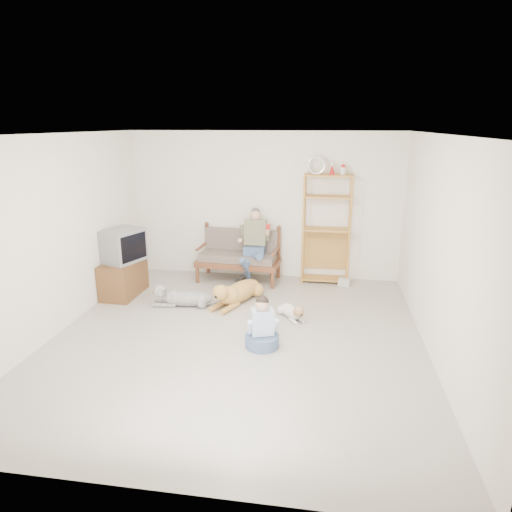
% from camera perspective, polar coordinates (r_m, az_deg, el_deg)
% --- Properties ---
extents(floor, '(5.50, 5.50, 0.00)m').
position_cam_1_polar(floor, '(6.34, -2.39, -10.21)').
color(floor, beige).
rests_on(floor, ground).
extents(ceiling, '(5.50, 5.50, 0.00)m').
position_cam_1_polar(ceiling, '(5.68, -2.72, 14.99)').
color(ceiling, white).
rests_on(ceiling, ground).
extents(wall_back, '(5.00, 0.00, 5.00)m').
position_cam_1_polar(wall_back, '(8.52, 1.08, 6.30)').
color(wall_back, silver).
rests_on(wall_back, ground).
extents(wall_front, '(5.00, 0.00, 5.00)m').
position_cam_1_polar(wall_front, '(3.37, -11.85, -10.07)').
color(wall_front, silver).
rests_on(wall_front, ground).
extents(wall_left, '(0.00, 5.50, 5.50)m').
position_cam_1_polar(wall_left, '(6.80, -23.70, 2.36)').
color(wall_left, silver).
rests_on(wall_left, ground).
extents(wall_right, '(0.00, 5.50, 5.50)m').
position_cam_1_polar(wall_right, '(5.92, 21.93, 0.63)').
color(wall_right, silver).
rests_on(wall_right, ground).
extents(loveseat, '(1.55, 0.80, 0.95)m').
position_cam_1_polar(loveseat, '(8.47, -2.14, 0.23)').
color(loveseat, brown).
rests_on(loveseat, ground).
extents(man, '(0.52, 0.74, 1.20)m').
position_cam_1_polar(man, '(8.18, -0.44, 0.69)').
color(man, slate).
rests_on(man, loveseat).
extents(etagere, '(0.88, 0.38, 2.29)m').
position_cam_1_polar(etagere, '(8.31, 8.77, 3.47)').
color(etagere, '#BD913B').
rests_on(etagere, ground).
extents(book_stack, '(0.24, 0.20, 0.13)m').
position_cam_1_polar(book_stack, '(8.41, 11.01, -3.20)').
color(book_stack, white).
rests_on(book_stack, ground).
extents(tv_stand, '(0.53, 0.92, 0.60)m').
position_cam_1_polar(tv_stand, '(8.07, -16.27, -2.64)').
color(tv_stand, brown).
rests_on(tv_stand, ground).
extents(crt_tv, '(0.72, 0.79, 0.54)m').
position_cam_1_polar(crt_tv, '(7.90, -16.36, 1.28)').
color(crt_tv, slate).
rests_on(crt_tv, tv_stand).
extents(wall_outlet, '(0.12, 0.02, 0.08)m').
position_cam_1_polar(wall_outlet, '(8.99, -6.88, -0.16)').
color(wall_outlet, white).
rests_on(wall_outlet, ground).
extents(golden_retriever, '(0.73, 1.36, 0.44)m').
position_cam_1_polar(golden_retriever, '(7.45, -2.44, -4.56)').
color(golden_retriever, '#C59344').
rests_on(golden_retriever, ground).
extents(shaggy_dog, '(1.17, 0.37, 0.35)m').
position_cam_1_polar(shaggy_dog, '(7.44, -9.33, -5.12)').
color(shaggy_dog, silver).
rests_on(shaggy_dog, ground).
extents(terrier, '(0.46, 0.61, 0.27)m').
position_cam_1_polar(terrier, '(6.90, 4.60, -6.95)').
color(terrier, white).
rests_on(terrier, ground).
extents(child, '(0.45, 0.45, 0.70)m').
position_cam_1_polar(child, '(6.02, 0.77, -9.05)').
color(child, slate).
rests_on(child, ground).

